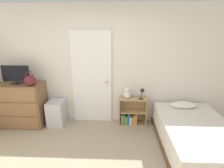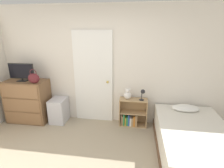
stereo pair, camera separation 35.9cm
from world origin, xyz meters
name	(u,v)px [view 1 (the left image)]	position (x,y,z in m)	size (l,w,h in m)	color
wall_back	(99,67)	(0.00, 1.97, 1.27)	(10.00, 0.06, 2.55)	silver
door_closed	(92,78)	(-0.17, 1.92, 1.02)	(0.86, 0.09, 2.04)	white
dresser	(23,105)	(-1.65, 1.67, 0.48)	(0.91, 0.50, 0.96)	brown
tv	(16,74)	(-1.69, 1.65, 1.17)	(0.57, 0.16, 0.39)	black
handbag	(30,81)	(-1.34, 1.52, 1.07)	(0.25, 0.13, 0.30)	#591E23
storage_bin	(57,113)	(-0.95, 1.71, 0.28)	(0.34, 0.42, 0.55)	silver
bookshelf	(131,114)	(0.71, 1.79, 0.24)	(0.60, 0.26, 0.62)	tan
teddy_bear	(127,94)	(0.61, 1.79, 0.72)	(0.16, 0.16, 0.24)	silver
desk_lamp	(142,92)	(0.92, 1.75, 0.79)	(0.11, 0.11, 0.24)	#262628
bed	(195,136)	(1.78, 0.98, 0.25)	(1.19, 1.90, 0.61)	brown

